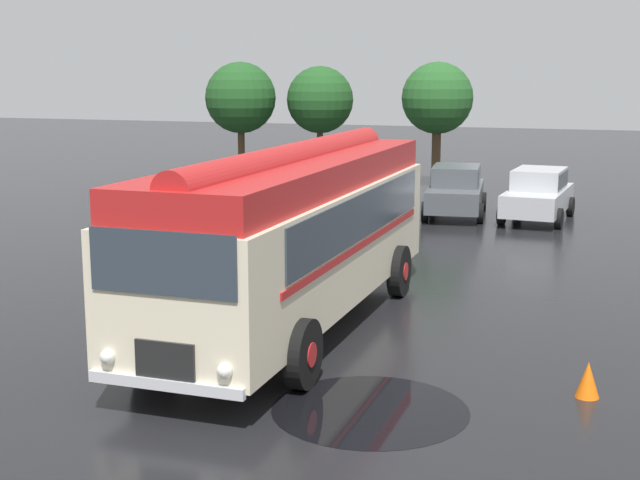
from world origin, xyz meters
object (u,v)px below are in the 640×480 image
object	(u,v)px
vintage_bus	(294,229)
car_mid_right	(538,194)
car_near_left	(379,185)
car_mid_left	(456,191)
traffic_cone	(588,379)

from	to	relation	value
vintage_bus	car_mid_right	xyz separation A→B (m)	(3.30, 13.87, -1.05)
car_near_left	car_mid_right	distance (m)	5.54
vintage_bus	car_mid_left	size ratio (longest dim) A/B	2.33
traffic_cone	car_mid_right	bearing A→B (deg)	97.55
car_near_left	car_mid_left	distance (m)	2.89
car_near_left	traffic_cone	bearing A→B (deg)	-65.56
car_mid_left	traffic_cone	world-z (taller)	car_mid_left
vintage_bus	car_mid_right	world-z (taller)	vintage_bus
vintage_bus	car_mid_left	world-z (taller)	vintage_bus
car_near_left	traffic_cone	distance (m)	18.40
car_near_left	car_mid_right	world-z (taller)	same
car_mid_right	car_near_left	bearing A→B (deg)	172.19
traffic_cone	car_mid_left	bearing A→B (deg)	106.66
vintage_bus	traffic_cone	distance (m)	6.04
car_mid_right	traffic_cone	distance (m)	16.14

